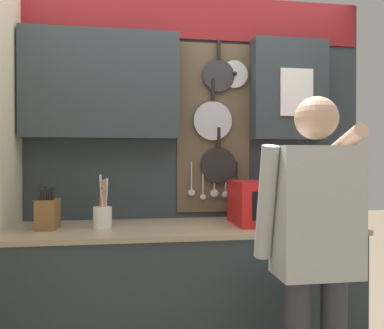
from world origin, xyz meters
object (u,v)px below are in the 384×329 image
(person, at_px, (315,239))
(microwave, at_px, (275,202))
(knife_block, at_px, (48,214))
(utensil_crock, at_px, (103,214))

(person, bearing_deg, microwave, 86.44)
(knife_block, xyz_separation_m, utensil_crock, (0.31, 0.00, -0.01))
(knife_block, distance_m, person, 1.47)
(utensil_crock, height_order, person, person)
(knife_block, relative_size, person, 0.16)
(microwave, height_order, knife_block, microwave)
(microwave, xyz_separation_m, person, (-0.04, -0.62, -0.10))
(knife_block, bearing_deg, microwave, -0.01)
(microwave, bearing_deg, utensil_crock, 179.86)
(microwave, distance_m, person, 0.63)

